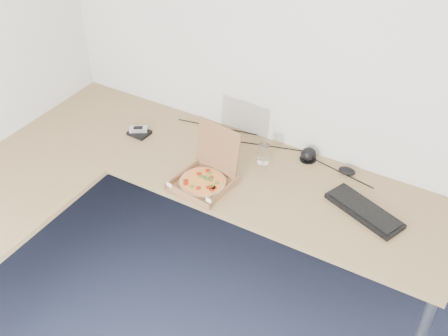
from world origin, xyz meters
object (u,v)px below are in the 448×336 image
Objects in this scene: wallet at (139,133)px; pizza_box at (204,179)px; desk at (132,195)px; keyboard at (364,211)px; drinking_glass at (263,154)px.

pizza_box is at bearing -16.37° from wallet.
keyboard is at bearing 22.15° from desk.
pizza_box is at bearing -143.76° from keyboard.
drinking_glass is 0.76m from wallet.
drinking_glass reaches higher than wallet.
wallet is at bearing -170.44° from drinking_glass.
desk is 7.89× the size of pizza_box.
pizza_box reaches higher than drinking_glass.
wallet reaches higher than desk.
desk is 0.38m from pizza_box.
pizza_box is at bearing 38.97° from desk.
desk is 0.74m from drinking_glass.
wallet is at bearing 122.55° from desk.
drinking_glass is (0.18, 0.32, 0.02)m from pizza_box.
wallet is (-0.28, 0.43, 0.04)m from desk.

